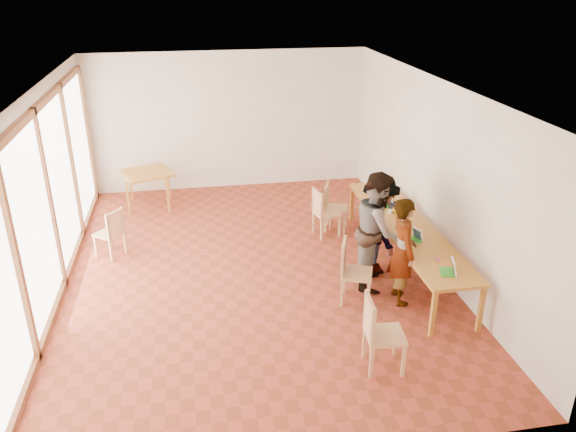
# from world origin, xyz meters

# --- Properties ---
(ground) EXTENTS (8.00, 8.00, 0.00)m
(ground) POSITION_xyz_m (0.00, 0.00, 0.00)
(ground) COLOR #9E3926
(ground) RESTS_ON ground
(wall_back) EXTENTS (6.00, 0.10, 3.00)m
(wall_back) POSITION_xyz_m (0.00, 4.00, 1.50)
(wall_back) COLOR white
(wall_back) RESTS_ON ground
(wall_front) EXTENTS (6.00, 0.10, 3.00)m
(wall_front) POSITION_xyz_m (0.00, -4.00, 1.50)
(wall_front) COLOR white
(wall_front) RESTS_ON ground
(wall_right) EXTENTS (0.10, 8.00, 3.00)m
(wall_right) POSITION_xyz_m (3.00, 0.00, 1.50)
(wall_right) COLOR white
(wall_right) RESTS_ON ground
(window_wall) EXTENTS (0.10, 8.00, 3.00)m
(window_wall) POSITION_xyz_m (-2.96, 0.00, 1.50)
(window_wall) COLOR white
(window_wall) RESTS_ON ground
(ceiling) EXTENTS (6.00, 8.00, 0.04)m
(ceiling) POSITION_xyz_m (0.00, 0.00, 3.02)
(ceiling) COLOR white
(ceiling) RESTS_ON wall_back
(communal_table) EXTENTS (0.80, 4.00, 0.75)m
(communal_table) POSITION_xyz_m (2.50, -0.30, 0.70)
(communal_table) COLOR #C6852C
(communal_table) RESTS_ON ground
(side_table) EXTENTS (0.90, 0.90, 0.75)m
(side_table) POSITION_xyz_m (-1.77, 3.09, 0.67)
(side_table) COLOR #C6852C
(side_table) RESTS_ON ground
(chair_near) EXTENTS (0.50, 0.50, 0.53)m
(chair_near) POSITION_xyz_m (1.21, -2.72, 0.60)
(chair_near) COLOR tan
(chair_near) RESTS_ON ground
(chair_mid) EXTENTS (0.58, 0.58, 0.51)m
(chair_mid) POSITION_xyz_m (1.31, -1.16, 0.59)
(chair_mid) COLOR tan
(chair_mid) RESTS_ON ground
(chair_far) EXTENTS (0.50, 0.50, 0.48)m
(chair_far) POSITION_xyz_m (1.42, 1.07, 0.56)
(chair_far) COLOR tan
(chair_far) RESTS_ON ground
(chair_empty) EXTENTS (0.54, 0.54, 0.48)m
(chair_empty) POSITION_xyz_m (1.66, 1.34, 0.55)
(chair_empty) COLOR tan
(chair_empty) RESTS_ON ground
(chair_spare) EXTENTS (0.56, 0.56, 0.46)m
(chair_spare) POSITION_xyz_m (-2.25, 0.88, 0.53)
(chair_spare) COLOR tan
(chair_spare) RESTS_ON ground
(person_near) EXTENTS (0.42, 0.61, 1.63)m
(person_near) POSITION_xyz_m (2.06, -1.29, 0.82)
(person_near) COLOR gray
(person_near) RESTS_ON ground
(person_mid) EXTENTS (0.96, 1.08, 1.84)m
(person_mid) POSITION_xyz_m (1.86, -0.75, 0.92)
(person_mid) COLOR gray
(person_mid) RESTS_ON ground
(person_far) EXTENTS (0.62, 1.06, 1.62)m
(person_far) POSITION_xyz_m (2.02, -0.36, 0.81)
(person_far) COLOR gray
(person_far) RESTS_ON ground
(laptop_near) EXTENTS (0.27, 0.28, 0.20)m
(laptop_near) POSITION_xyz_m (2.50, -1.90, 0.81)
(laptop_near) COLOR green
(laptop_near) RESTS_ON communal_table
(laptop_mid) EXTENTS (0.25, 0.27, 0.19)m
(laptop_mid) POSITION_xyz_m (2.42, -0.86, 0.80)
(laptop_mid) COLOR green
(laptop_mid) RESTS_ON communal_table
(laptop_far) EXTENTS (0.23, 0.27, 0.23)m
(laptop_far) POSITION_xyz_m (2.46, 0.54, 0.81)
(laptop_far) COLOR green
(laptop_far) RESTS_ON communal_table
(yellow_mug) EXTENTS (0.13, 0.13, 0.09)m
(yellow_mug) POSITION_xyz_m (2.49, 0.19, 0.79)
(yellow_mug) COLOR #C08E0E
(yellow_mug) RESTS_ON communal_table
(green_bottle) EXTENTS (0.07, 0.07, 0.28)m
(green_bottle) POSITION_xyz_m (2.23, -0.80, 0.89)
(green_bottle) COLOR #1D7444
(green_bottle) RESTS_ON communal_table
(clear_glass) EXTENTS (0.07, 0.07, 0.09)m
(clear_glass) POSITION_xyz_m (2.20, 0.39, 0.80)
(clear_glass) COLOR silver
(clear_glass) RESTS_ON communal_table
(condiment_cup) EXTENTS (0.08, 0.08, 0.06)m
(condiment_cup) POSITION_xyz_m (2.40, 0.19, 0.78)
(condiment_cup) COLOR white
(condiment_cup) RESTS_ON communal_table
(pink_phone) EXTENTS (0.05, 0.10, 0.01)m
(pink_phone) POSITION_xyz_m (2.50, -1.52, 0.76)
(pink_phone) COLOR #D6397B
(pink_phone) RESTS_ON communal_table
(black_pouch) EXTENTS (0.16, 0.26, 0.09)m
(black_pouch) POSITION_xyz_m (2.53, 0.37, 0.80)
(black_pouch) COLOR black
(black_pouch) RESTS_ON communal_table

